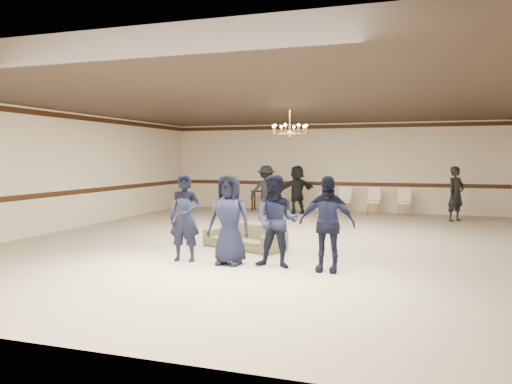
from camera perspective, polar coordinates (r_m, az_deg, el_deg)
room at (r=11.59m, az=2.63°, el=2.17°), size 12.01×14.01×3.21m
chair_rail at (r=18.44m, az=8.47°, el=0.94°), size 12.00×0.02×0.14m
crown_molding at (r=18.45m, az=8.54°, el=7.41°), size 12.00×0.02×0.14m
chandelier at (r=12.59m, az=3.88°, el=8.12°), size 0.94×0.94×0.89m
boy_a at (r=9.51m, az=-8.15°, el=-2.93°), size 0.65×0.47×1.66m
boy_b at (r=9.15m, az=-3.08°, el=-3.17°), size 0.81×0.53×1.66m
boy_c at (r=8.86m, az=2.36°, el=-3.40°), size 0.81×0.64×1.66m
boy_d at (r=8.66m, az=8.10°, el=-3.60°), size 0.98×0.43×1.66m
settee at (r=10.82m, az=-1.34°, el=-5.05°), size 1.98×1.32×0.54m
adult_left at (r=16.86m, az=1.18°, el=0.18°), size 1.18×0.80×1.69m
adult_mid at (r=17.30m, az=4.71°, el=0.26°), size 1.41×1.51×1.69m
adult_right at (r=16.46m, az=21.90°, el=-0.20°), size 0.72×0.73×1.69m
banquet_chair_left at (r=17.56m, az=10.05°, el=-0.98°), size 0.48×0.48×0.93m
banquet_chair_mid at (r=17.45m, az=13.30°, el=-1.06°), size 0.48×0.48×0.93m
banquet_chair_right at (r=17.39m, az=16.58°, el=-1.13°), size 0.46×0.46×0.93m
console_table at (r=18.43m, az=0.86°, el=-0.98°), size 0.91×0.45×0.74m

